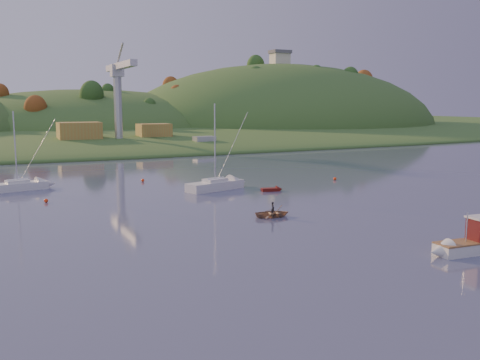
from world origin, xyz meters
name	(u,v)px	position (x,y,z in m)	size (l,w,h in m)	color
ground	(476,279)	(0.00, 0.00, 0.00)	(500.00, 500.00, 0.00)	#3E4466
far_shore	(60,130)	(0.00, 230.00, 0.00)	(620.00, 220.00, 1.50)	#2C5321
shore_slope	(84,139)	(0.00, 165.00, 0.00)	(640.00, 150.00, 7.00)	#2C5321
hill_center	(90,132)	(10.00, 210.00, 0.00)	(140.00, 120.00, 36.00)	#2C5321
hill_right	(279,129)	(95.00, 195.00, 0.00)	(150.00, 130.00, 60.00)	#2C5321
hilltop_house	(280,57)	(95.00, 195.00, 33.40)	(9.00, 7.00, 6.45)	beige
hillside_trees	(75,135)	(0.00, 185.00, 0.00)	(280.00, 50.00, 32.00)	#244A1A
wharf	(128,143)	(5.00, 122.00, 1.20)	(42.00, 16.00, 2.40)	slate
shed_west	(79,131)	(-8.00, 123.00, 4.80)	(11.00, 8.00, 4.80)	#AA7D38
shed_east	(154,131)	(13.00, 124.00, 4.40)	(9.00, 7.00, 4.00)	#AA7D38
dock_crane	(119,85)	(2.00, 118.39, 17.17)	(3.20, 28.00, 20.30)	#B7B7BC
fishing_boat	(462,244)	(4.08, 5.03, 0.89)	(6.42, 2.38, 4.02)	silver
sailboat_near	(17,185)	(-27.29, 55.93, 0.73)	(8.45, 4.11, 11.27)	silver
sailboat_far	(215,184)	(-1.58, 44.19, 0.79)	(9.29, 5.15, 12.34)	silver
canoe	(273,213)	(-2.99, 24.56, 0.39)	(2.72, 3.81, 0.79)	#A27B59
paddler	(273,211)	(-2.99, 24.56, 0.71)	(0.52, 0.34, 1.43)	black
red_tender	(275,189)	(5.70, 39.70, 0.22)	(3.26, 1.67, 1.06)	#57100C
work_vessel	(204,145)	(22.20, 108.00, 1.23)	(13.88, 6.24, 3.45)	slate
buoy_1	(335,179)	(19.66, 44.69, 0.25)	(0.50, 0.50, 0.50)	#FF390D
buoy_2	(46,201)	(-24.62, 44.30, 0.25)	(0.50, 0.50, 0.50)	#FF390D
buoy_3	(143,180)	(-8.89, 56.42, 0.25)	(0.50, 0.50, 0.50)	#FF390D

